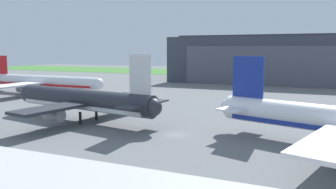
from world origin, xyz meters
name	(u,v)px	position (x,y,z in m)	size (l,w,h in m)	color
ground_plane	(175,135)	(0.00, 0.00, 0.00)	(440.00, 440.00, 0.00)	slate
grass_field_strip	(273,74)	(0.00, 157.63, 0.04)	(440.00, 56.00, 0.08)	#417D33
maintenance_hangar	(264,59)	(1.04, 107.74, 10.36)	(81.31, 39.05, 21.64)	#383D47
airliner_near_left	(83,100)	(-21.89, 2.78, 4.44)	(38.70, 32.52, 14.08)	#282B33
airliner_far_right	(42,81)	(-61.94, 33.68, 4.23)	(48.63, 37.11, 12.75)	silver
stair_truck	(259,105)	(10.01, 31.51, 1.08)	(3.22, 4.10, 2.25)	silver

